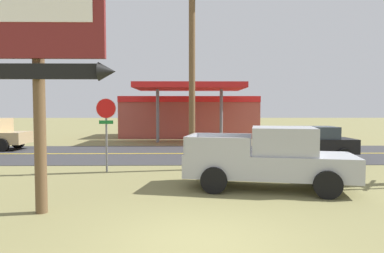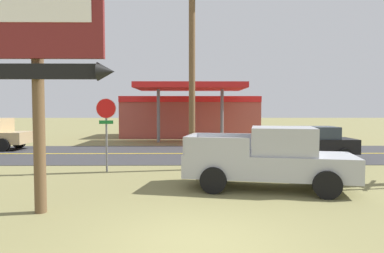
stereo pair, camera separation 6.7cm
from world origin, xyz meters
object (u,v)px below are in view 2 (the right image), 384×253
at_px(motel_sign, 37,30).
at_px(stop_sign, 106,122).
at_px(pickup_silver_parked_on_lawn, 270,158).
at_px(car_black_near_lane, 312,143).
at_px(utility_pole, 192,61).
at_px(gas_station, 190,115).

xyz_separation_m(motel_sign, stop_sign, (0.25, 5.62, -2.35)).
distance_m(pickup_silver_parked_on_lawn, car_black_near_lane, 7.42).
bearing_deg(utility_pole, car_black_near_lane, 26.54).
height_order(motel_sign, gas_station, motel_sign).
bearing_deg(utility_pole, stop_sign, -172.90).
xyz_separation_m(motel_sign, gas_station, (3.67, 23.50, -2.43)).
relative_size(motel_sign, stop_sign, 2.18).
relative_size(pickup_silver_parked_on_lawn, car_black_near_lane, 1.31).
bearing_deg(utility_pole, gas_station, 90.08).
height_order(pickup_silver_parked_on_lawn, car_black_near_lane, pickup_silver_parked_on_lawn).
bearing_deg(motel_sign, pickup_silver_parked_on_lawn, 23.20).
xyz_separation_m(stop_sign, utility_pole, (3.44, 0.43, 2.49)).
bearing_deg(gas_station, car_black_near_lane, -66.99).
relative_size(stop_sign, pickup_silver_parked_on_lawn, 0.54).
height_order(motel_sign, stop_sign, motel_sign).
height_order(utility_pole, car_black_near_lane, utility_pole).
xyz_separation_m(stop_sign, pickup_silver_parked_on_lawn, (5.88, -2.99, -1.06)).
height_order(gas_station, car_black_near_lane, gas_station).
height_order(stop_sign, utility_pole, utility_pole).
bearing_deg(car_black_near_lane, stop_sign, -159.99).
bearing_deg(pickup_silver_parked_on_lawn, motel_sign, -156.80).
xyz_separation_m(gas_station, pickup_silver_parked_on_lawn, (2.47, -20.87, -0.98)).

